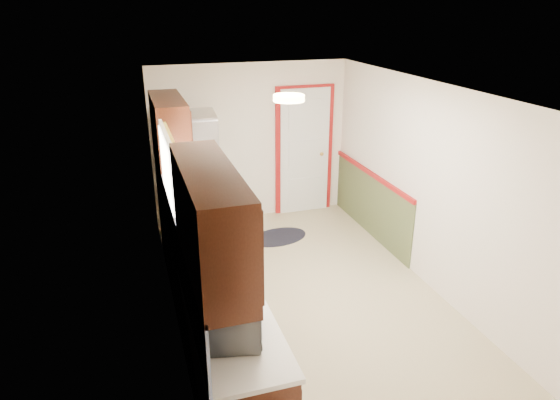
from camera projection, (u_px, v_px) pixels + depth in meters
room_shell at (309, 201)px, 5.40m from camera, size 3.20×5.20×2.52m
kitchen_run at (201, 261)px, 4.95m from camera, size 0.63×4.00×2.20m
back_wall_trim at (318, 162)px, 7.75m from camera, size 1.12×2.30×2.08m
ceiling_fixture at (289, 98)px, 4.71m from camera, size 0.30×0.30×0.06m
microwave at (235, 312)px, 3.59m from camera, size 0.40×0.60×0.37m
refrigerator at (191, 179)px, 6.95m from camera, size 0.82×0.79×1.83m
rug at (279, 237)px, 7.29m from camera, size 0.97×0.74×0.01m
cooktop at (183, 191)px, 6.41m from camera, size 0.54×0.65×0.02m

